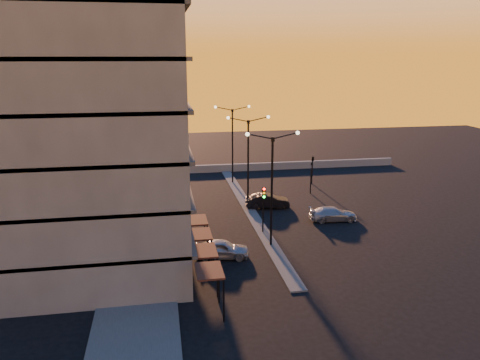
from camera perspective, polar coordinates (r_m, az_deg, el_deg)
name	(u,v)px	position (r m, az deg, el deg)	size (l,w,h in m)	color
ground	(271,246)	(39.02, 3.77, -8.01)	(120.00, 120.00, 0.00)	black
sidewalk_west	(142,236)	(41.76, -11.82, -6.64)	(5.00, 40.00, 0.12)	#4D4E4B
median	(248,208)	(48.15, 0.97, -3.39)	(1.20, 36.00, 0.12)	#4D4E4B
parapet	(240,167)	(63.53, 0.02, 1.55)	(44.00, 0.50, 1.00)	gray
building	(82,103)	(35.47, -18.74, 8.86)	(14.35, 17.08, 25.00)	#68645B
streetlamp_near	(272,180)	(37.20, 3.91, -0.04)	(4.32, 0.32, 9.51)	black
streetlamp_mid	(248,155)	(46.71, 1.00, 3.07)	(4.32, 0.32, 9.51)	black
streetlamp_far	(232,138)	(56.39, -0.93, 5.12)	(4.32, 0.32, 9.51)	black
traffic_light_main	(264,202)	(40.64, 2.89, -2.70)	(0.28, 0.44, 4.25)	black
signal_east_a	(311,177)	(53.32, 8.63, 0.35)	(0.13, 0.16, 3.60)	black
signal_east_b	(313,159)	(57.21, 8.85, 2.54)	(0.42, 1.99, 3.60)	black
car_hatchback	(221,249)	(36.56, -2.29, -8.36)	(1.73, 4.30, 1.47)	#A6A8AE
car_sedan	(267,201)	(48.17, 3.35, -2.55)	(1.56, 4.48, 1.48)	black
car_wagon	(333,214)	(45.33, 11.29, -4.07)	(1.83, 4.51, 1.31)	#A6A8AD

